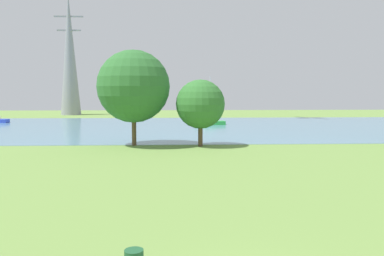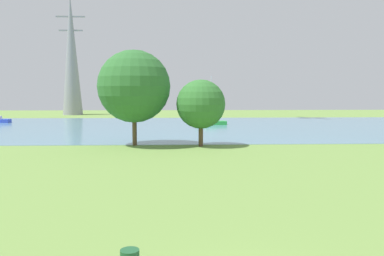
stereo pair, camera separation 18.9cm
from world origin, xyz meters
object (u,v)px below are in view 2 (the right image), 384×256
electricity_pylon (71,54)px  tree_east_far (134,86)px  sailboat_green (211,122)px  tree_west_far (201,104)px

electricity_pylon → tree_east_far: bearing=-69.6°
sailboat_green → tree_east_far: size_ratio=0.82×
tree_east_far → tree_west_far: bearing=-7.3°
tree_east_far → electricity_pylon: electricity_pylon is taller
sailboat_green → tree_east_far: tree_east_far is taller
tree_east_far → tree_west_far: (6.52, -0.83, -1.73)m
sailboat_green → electricity_pylon: electricity_pylon is taller
tree_east_far → electricity_pylon: size_ratio=0.35×
tree_west_far → sailboat_green: bearing=82.7°
sailboat_green → tree_west_far: size_ratio=1.19×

